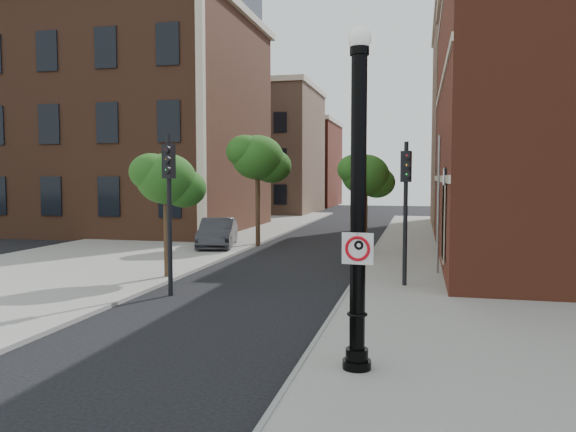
% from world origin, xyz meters
% --- Properties ---
extents(ground, '(120.00, 120.00, 0.00)m').
position_xyz_m(ground, '(0.00, 0.00, 0.00)').
color(ground, black).
rests_on(ground, ground).
extents(sidewalk_right, '(8.00, 60.00, 0.12)m').
position_xyz_m(sidewalk_right, '(6.00, 10.00, 0.06)').
color(sidewalk_right, gray).
rests_on(sidewalk_right, ground).
extents(sidewalk_left, '(10.00, 50.00, 0.12)m').
position_xyz_m(sidewalk_left, '(-9.00, 18.00, 0.06)').
color(sidewalk_left, gray).
rests_on(sidewalk_left, ground).
extents(curb_edge, '(0.10, 60.00, 0.14)m').
position_xyz_m(curb_edge, '(2.05, 10.00, 0.07)').
color(curb_edge, gray).
rests_on(curb_edge, ground).
extents(victorian_building, '(18.60, 14.60, 17.95)m').
position_xyz_m(victorian_building, '(-16.00, 23.97, 8.74)').
color(victorian_building, brown).
rests_on(victorian_building, ground).
extents(bg_building_tan_a, '(12.00, 12.00, 12.00)m').
position_xyz_m(bg_building_tan_a, '(-12.00, 44.00, 6.00)').
color(bg_building_tan_a, '#956A51').
rests_on(bg_building_tan_a, ground).
extents(bg_building_red, '(12.00, 12.00, 10.00)m').
position_xyz_m(bg_building_red, '(-12.00, 58.00, 5.00)').
color(bg_building_red, maroon).
rests_on(bg_building_red, ground).
extents(lamppost, '(0.52, 0.52, 6.16)m').
position_xyz_m(lamppost, '(3.09, -0.68, 2.85)').
color(lamppost, black).
rests_on(lamppost, ground).
extents(no_parking_sign, '(0.56, 0.09, 0.56)m').
position_xyz_m(no_parking_sign, '(3.11, -0.84, 2.33)').
color(no_parking_sign, white).
rests_on(no_parking_sign, ground).
extents(parked_car, '(2.63, 4.83, 1.51)m').
position_xyz_m(parked_car, '(-5.67, 15.75, 0.76)').
color(parked_car, '#2B2B30').
rests_on(parked_car, ground).
extents(traffic_signal_left, '(0.35, 0.42, 4.83)m').
position_xyz_m(traffic_signal_left, '(-3.12, 4.82, 3.26)').
color(traffic_signal_left, black).
rests_on(traffic_signal_left, ground).
extents(traffic_signal_right, '(0.35, 0.41, 4.68)m').
position_xyz_m(traffic_signal_right, '(3.72, 7.48, 3.15)').
color(traffic_signal_right, black).
rests_on(traffic_signal_right, ground).
extents(utility_pole, '(0.10, 0.10, 5.05)m').
position_xyz_m(utility_pole, '(4.80, 10.17, 2.53)').
color(utility_pole, '#999999').
rests_on(utility_pole, ground).
extents(street_tree_a, '(2.43, 2.20, 4.38)m').
position_xyz_m(street_tree_a, '(-4.32, 7.27, 3.45)').
color(street_tree_a, '#392516').
rests_on(street_tree_a, ground).
extents(street_tree_b, '(3.16, 2.86, 5.70)m').
position_xyz_m(street_tree_b, '(-3.94, 17.15, 4.50)').
color(street_tree_b, '#392516').
rests_on(street_tree_b, ground).
extents(street_tree_c, '(2.54, 2.30, 4.58)m').
position_xyz_m(street_tree_c, '(1.78, 14.75, 3.61)').
color(street_tree_c, '#392516').
rests_on(street_tree_c, ground).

